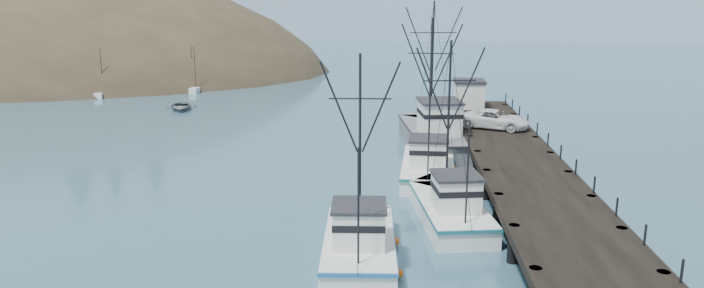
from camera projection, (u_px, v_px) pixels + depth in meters
name	position (u px, v px, depth m)	size (l,w,h in m)	color
ground	(285.00, 264.00, 31.39)	(400.00, 400.00, 0.00)	#325A6F
pier	(513.00, 156.00, 45.52)	(6.00, 44.00, 2.00)	black
distant_ridge	(412.00, 36.00, 195.51)	(360.00, 40.00, 26.00)	#9EB2C6
distant_ridge_far	(264.00, 33.00, 213.56)	(180.00, 25.00, 18.00)	silver
moored_sailboats	(115.00, 86.00, 89.20)	(22.37, 19.94, 6.35)	white
trawler_near	(449.00, 207.00, 37.18)	(4.81, 10.78, 10.93)	white
trawler_mid	(359.00, 241.00, 32.20)	(4.00, 10.67, 10.65)	white
trawler_far	(428.00, 165.00, 46.24)	(4.28, 11.65, 11.85)	white
work_vessel	(434.00, 134.00, 54.50)	(6.31, 15.47, 12.90)	slate
pier_shed	(469.00, 93.00, 62.66)	(3.00, 3.20, 2.80)	silver
pickup_truck	(495.00, 119.00, 53.04)	(2.63, 5.70, 1.58)	silver
motorboat	(181.00, 110.00, 72.73)	(3.52, 4.93, 1.02)	#545A5D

